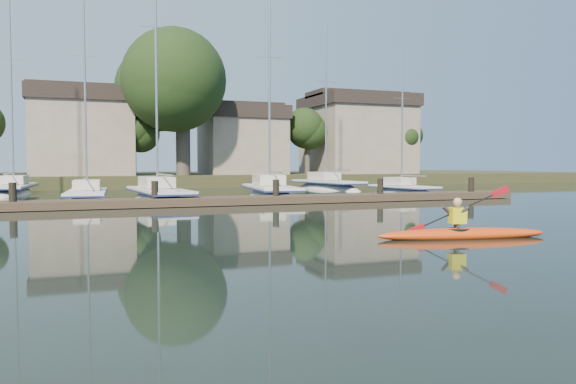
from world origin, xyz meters
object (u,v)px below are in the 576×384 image
object	(u,v)px
sailboat_1	(87,205)
sailboat_3	(270,201)
kayak	(462,232)
sailboat_4	(403,197)
sailboat_7	(327,192)
sailboat_2	(159,205)
sailboat_5	(13,197)
dock	(218,201)

from	to	relation	value
sailboat_1	sailboat_3	xyz separation A→B (m)	(10.25, 0.14, -0.03)
kayak	sailboat_4	bearing A→B (deg)	72.94
sailboat_1	sailboat_7	world-z (taller)	sailboat_7
sailboat_4	sailboat_1	bearing A→B (deg)	173.38
kayak	sailboat_7	distance (m)	27.91
sailboat_2	sailboat_7	world-z (taller)	sailboat_2
sailboat_4	sailboat_7	distance (m)	7.88
sailboat_1	sailboat_5	xyz separation A→B (m)	(-4.38, 9.02, -0.01)
sailboat_7	sailboat_4	bearing A→B (deg)	-83.83
dock	sailboat_1	world-z (taller)	sailboat_1
sailboat_3	sailboat_5	bearing A→B (deg)	155.32
sailboat_3	sailboat_7	bearing A→B (deg)	53.60
sailboat_3	sailboat_5	world-z (taller)	sailboat_5
sailboat_2	sailboat_4	world-z (taller)	sailboat_2
sailboat_7	sailboat_5	bearing A→B (deg)	169.04
sailboat_4	kayak	bearing A→B (deg)	-125.37
dock	sailboat_7	world-z (taller)	sailboat_7
sailboat_4	sailboat_2	bearing A→B (deg)	175.97
sailboat_1	sailboat_3	world-z (taller)	sailboat_3
sailboat_3	sailboat_5	size ratio (longest dim) A/B	0.94
sailboat_1	sailboat_7	size ratio (longest dim) A/B	0.92
kayak	dock	world-z (taller)	kayak
sailboat_1	sailboat_2	xyz separation A→B (m)	(3.64, -0.66, -0.02)
sailboat_3	sailboat_4	bearing A→B (deg)	7.47
kayak	sailboat_3	distance (m)	18.93
sailboat_2	sailboat_5	bearing A→B (deg)	125.03
sailboat_3	sailboat_4	distance (m)	9.18
dock	sailboat_7	xyz separation A→B (m)	(11.55, 12.50, -0.42)
dock	sailboat_4	distance (m)	14.35
kayak	sailboat_1	distance (m)	20.97
sailboat_1	sailboat_7	xyz separation A→B (m)	(17.50, 7.91, -0.03)
sailboat_1	sailboat_2	bearing A→B (deg)	-6.63
dock	sailboat_3	distance (m)	6.41
kayak	sailboat_4	distance (m)	21.56
sailboat_1	sailboat_2	size ratio (longest dim) A/B	0.83
sailboat_3	sailboat_4	size ratio (longest dim) A/B	1.32
sailboat_5	sailboat_1	bearing A→B (deg)	-60.46
sailboat_5	sailboat_7	size ratio (longest dim) A/B	1.06
sailboat_3	kayak	bearing A→B (deg)	-86.19
sailboat_1	sailboat_4	xyz separation A→B (m)	(19.44, 0.28, 0.00)
sailboat_3	dock	bearing A→B (deg)	-125.78
sailboat_1	sailboat_2	world-z (taller)	sailboat_2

